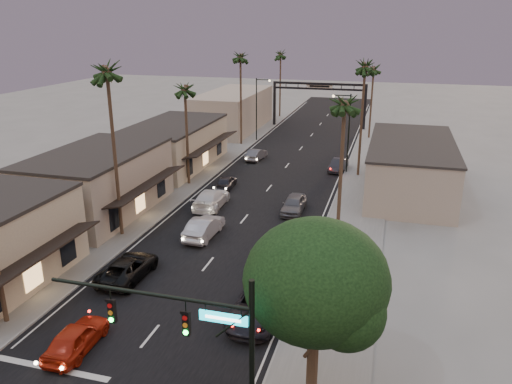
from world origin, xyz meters
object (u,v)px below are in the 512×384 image
Objects in this scene: palm_rb at (366,63)px; oncoming_red at (76,338)px; corner_tree at (317,286)px; traffic_signal at (204,337)px; curbside_near at (257,306)px; curbside_black at (272,265)px; streetlight_left at (258,104)px; palm_rc at (374,66)px; oncoming_silver at (204,227)px; oncoming_pickup at (128,268)px; arch at (319,94)px; streetlight_right at (346,127)px; palm_lc at (185,85)px; palm_ra at (345,99)px; palm_ld at (240,54)px; palm_far at (281,52)px; palm_lb at (106,67)px.

oncoming_red is (-11.74, -36.12, -11.66)m from palm_rb.
palm_rb reaches higher than corner_tree.
curbside_near is at bearing 92.66° from traffic_signal.
streetlight_left is at bearing 111.93° from curbside_black.
palm_rc reaches higher than oncoming_silver.
oncoming_red reaches higher than oncoming_pickup.
traffic_signal is 0.60× the size of palm_rb.
corner_tree is 0.58× the size of arch.
streetlight_right is at bearing -43.21° from streetlight_left.
palm_ra reaches higher than palm_lc.
palm_rc is (1.68, 19.00, 5.14)m from streetlight_right.
streetlight_left is (-12.61, 54.00, 0.25)m from traffic_signal.
palm_ld is at bearing 108.30° from curbside_near.
arch is at bearing 108.30° from palm_rb.
palm_ra is at bearing -85.43° from streetlight_right.
palm_ra is at bearing -60.98° from palm_ld.
palm_far is at bearing 101.75° from curbside_near.
traffic_signal is at bearing -87.42° from curbside_near.
arch is 3.44× the size of oncoming_red.
arch is 1.15× the size of palm_far.
traffic_signal is at bearing -92.78° from palm_rc.
traffic_signal is 1.46× the size of curbside_near.
arch is 35.41m from palm_lc.
oncoming_silver is at bearing -112.52° from streetlight_right.
corner_tree is at bearing -75.86° from palm_far.
palm_lc is 17.12m from oncoming_silver.
oncoming_silver is (2.46, 7.80, 0.08)m from oncoming_pickup.
streetlight_right reaches higher than oncoming_red.
traffic_signal is 15.46m from curbside_black.
oncoming_silver is (-7.69, 19.48, -4.25)m from traffic_signal.
oncoming_red is 0.76× the size of curbside_near.
palm_rc reaches higher than curbside_black.
oncoming_silver is at bearing 111.55° from traffic_signal.
palm_rb is (-0.88, 36.55, 6.44)m from corner_tree.
palm_far is at bearing -88.36° from oncoming_red.
palm_ld and palm_rb have the same top height.
corner_tree is 1.75× the size of oncoming_silver.
oncoming_silver is at bearing 125.40° from curbside_near.
palm_lb is at bearing 141.17° from corner_tree.
palm_ra reaches higher than oncoming_pickup.
palm_ld is at bearing -119.25° from streetlight_left.
palm_far is (-17.78, 70.55, 5.46)m from corner_tree.
palm_ld is 48.85m from oncoming_red.
palm_lb is at bearing -92.67° from streetlight_left.
corner_tree is 34.09m from palm_lc.
oncoming_silver is (-8.92, -21.52, -4.50)m from streetlight_right.
streetlight_left is at bearing 137.95° from palm_rb.
corner_tree reaches higher than arch.
palm_far is (0.30, 23.00, -0.97)m from palm_ld.
oncoming_silver is at bearing -92.47° from arch.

